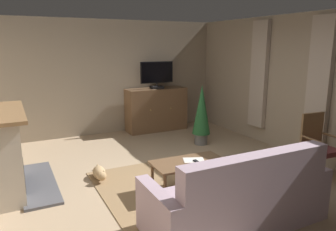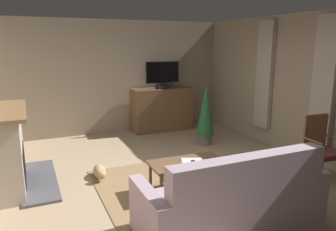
{
  "view_description": "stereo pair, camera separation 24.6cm",
  "coord_description": "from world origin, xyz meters",
  "px_view_note": "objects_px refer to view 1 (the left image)",
  "views": [
    {
      "loc": [
        -2.25,
        -4.19,
        2.11
      ],
      "look_at": [
        0.0,
        0.28,
        1.0
      ],
      "focal_mm": 34.3,
      "sensor_mm": 36.0,
      "label": 1
    },
    {
      "loc": [
        -2.03,
        -4.29,
        2.11
      ],
      "look_at": [
        0.0,
        0.28,
        1.0
      ],
      "focal_mm": 34.3,
      "sensor_mm": 36.0,
      "label": 2
    }
  ],
  "objects_px": {
    "tv_cabinet": "(156,110)",
    "tv_remote": "(197,162)",
    "potted_plant_tall_palm_by_window": "(202,112)",
    "cat": "(100,173)",
    "television": "(157,74)",
    "sofa_floral": "(239,201)",
    "side_chair_mid_row": "(318,144)",
    "fireplace": "(5,153)",
    "coffee_table": "(189,165)",
    "folded_newspaper": "(194,160)"
  },
  "relations": [
    {
      "from": "side_chair_mid_row",
      "to": "potted_plant_tall_palm_by_window",
      "type": "distance_m",
      "value": 2.42
    },
    {
      "from": "sofa_floral",
      "to": "side_chair_mid_row",
      "type": "height_order",
      "value": "side_chair_mid_row"
    },
    {
      "from": "sofa_floral",
      "to": "potted_plant_tall_palm_by_window",
      "type": "bearing_deg",
      "value": 65.3
    },
    {
      "from": "fireplace",
      "to": "sofa_floral",
      "type": "relative_size",
      "value": 0.78
    },
    {
      "from": "fireplace",
      "to": "tv_remote",
      "type": "bearing_deg",
      "value": -28.63
    },
    {
      "from": "fireplace",
      "to": "cat",
      "type": "height_order",
      "value": "fireplace"
    },
    {
      "from": "tv_remote",
      "to": "television",
      "type": "bearing_deg",
      "value": -14.01
    },
    {
      "from": "coffee_table",
      "to": "side_chair_mid_row",
      "type": "height_order",
      "value": "side_chair_mid_row"
    },
    {
      "from": "folded_newspaper",
      "to": "fireplace",
      "type": "bearing_deg",
      "value": 175.98
    },
    {
      "from": "side_chair_mid_row",
      "to": "cat",
      "type": "height_order",
      "value": "side_chair_mid_row"
    },
    {
      "from": "fireplace",
      "to": "cat",
      "type": "xyz_separation_m",
      "value": [
        1.31,
        -0.24,
        -0.47
      ]
    },
    {
      "from": "tv_remote",
      "to": "fireplace",
      "type": "bearing_deg",
      "value": 62.84
    },
    {
      "from": "coffee_table",
      "to": "tv_remote",
      "type": "height_order",
      "value": "tv_remote"
    },
    {
      "from": "sofa_floral",
      "to": "fireplace",
      "type": "bearing_deg",
      "value": 136.19
    },
    {
      "from": "television",
      "to": "side_chair_mid_row",
      "type": "relative_size",
      "value": 0.82
    },
    {
      "from": "potted_plant_tall_palm_by_window",
      "to": "folded_newspaper",
      "type": "bearing_deg",
      "value": -125.33
    },
    {
      "from": "television",
      "to": "tv_remote",
      "type": "xyz_separation_m",
      "value": [
        -0.94,
        -3.4,
        -0.94
      ]
    },
    {
      "from": "coffee_table",
      "to": "folded_newspaper",
      "type": "xyz_separation_m",
      "value": [
        0.08,
        0.0,
        0.05
      ]
    },
    {
      "from": "sofa_floral",
      "to": "folded_newspaper",
      "type": "bearing_deg",
      "value": 87.75
    },
    {
      "from": "coffee_table",
      "to": "cat",
      "type": "height_order",
      "value": "coffee_table"
    },
    {
      "from": "coffee_table",
      "to": "fireplace",
      "type": "bearing_deg",
      "value": 152.62
    },
    {
      "from": "fireplace",
      "to": "tv_cabinet",
      "type": "height_order",
      "value": "fireplace"
    },
    {
      "from": "side_chair_mid_row",
      "to": "cat",
      "type": "xyz_separation_m",
      "value": [
        -3.2,
        1.45,
        -0.43
      ]
    },
    {
      "from": "tv_remote",
      "to": "cat",
      "type": "relative_size",
      "value": 0.25
    },
    {
      "from": "fireplace",
      "to": "cat",
      "type": "distance_m",
      "value": 1.41
    },
    {
      "from": "sofa_floral",
      "to": "coffee_table",
      "type": "bearing_deg",
      "value": 91.9
    },
    {
      "from": "tv_remote",
      "to": "cat",
      "type": "height_order",
      "value": "tv_remote"
    },
    {
      "from": "potted_plant_tall_palm_by_window",
      "to": "cat",
      "type": "relative_size",
      "value": 1.89
    },
    {
      "from": "sofa_floral",
      "to": "cat",
      "type": "height_order",
      "value": "sofa_floral"
    },
    {
      "from": "tv_remote",
      "to": "potted_plant_tall_palm_by_window",
      "type": "distance_m",
      "value": 2.36
    },
    {
      "from": "cat",
      "to": "coffee_table",
      "type": "bearing_deg",
      "value": -42.73
    },
    {
      "from": "folded_newspaper",
      "to": "potted_plant_tall_palm_by_window",
      "type": "distance_m",
      "value": 2.27
    },
    {
      "from": "television",
      "to": "sofa_floral",
      "type": "bearing_deg",
      "value": -102.56
    },
    {
      "from": "coffee_table",
      "to": "side_chair_mid_row",
      "type": "distance_m",
      "value": 2.18
    },
    {
      "from": "fireplace",
      "to": "tv_cabinet",
      "type": "bearing_deg",
      "value": 31.92
    },
    {
      "from": "fireplace",
      "to": "coffee_table",
      "type": "height_order",
      "value": "fireplace"
    },
    {
      "from": "tv_cabinet",
      "to": "tv_remote",
      "type": "distance_m",
      "value": 3.58
    },
    {
      "from": "tv_cabinet",
      "to": "cat",
      "type": "relative_size",
      "value": 2.19
    },
    {
      "from": "coffee_table",
      "to": "folded_newspaper",
      "type": "bearing_deg",
      "value": 2.59
    },
    {
      "from": "tv_cabinet",
      "to": "side_chair_mid_row",
      "type": "relative_size",
      "value": 1.46
    },
    {
      "from": "tv_remote",
      "to": "potted_plant_tall_palm_by_window",
      "type": "xyz_separation_m",
      "value": [
        1.31,
        1.95,
        0.23
      ]
    },
    {
      "from": "tv_remote",
      "to": "tv_cabinet",
      "type": "bearing_deg",
      "value": -13.79
    },
    {
      "from": "television",
      "to": "fireplace",
      "type": "bearing_deg",
      "value": -148.73
    },
    {
      "from": "tv_remote",
      "to": "sofa_floral",
      "type": "height_order",
      "value": "sofa_floral"
    },
    {
      "from": "fireplace",
      "to": "television",
      "type": "relative_size",
      "value": 2.02
    },
    {
      "from": "fireplace",
      "to": "potted_plant_tall_palm_by_window",
      "type": "height_order",
      "value": "potted_plant_tall_palm_by_window"
    },
    {
      "from": "tv_cabinet",
      "to": "tv_remote",
      "type": "xyz_separation_m",
      "value": [
        -0.94,
        -3.45,
        -0.04
      ]
    },
    {
      "from": "television",
      "to": "folded_newspaper",
      "type": "relative_size",
      "value": 2.8
    },
    {
      "from": "coffee_table",
      "to": "potted_plant_tall_palm_by_window",
      "type": "distance_m",
      "value": 2.32
    },
    {
      "from": "television",
      "to": "side_chair_mid_row",
      "type": "bearing_deg",
      "value": -73.43
    }
  ]
}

